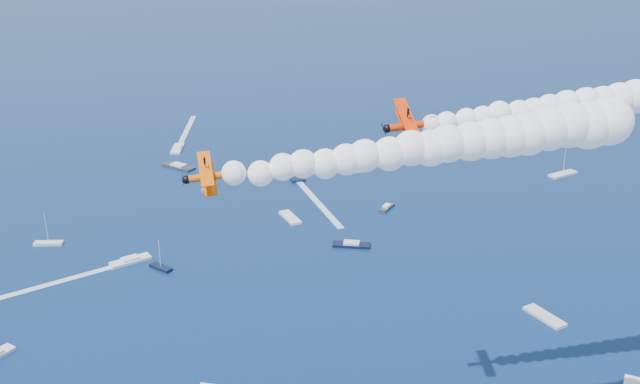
{
  "coord_description": "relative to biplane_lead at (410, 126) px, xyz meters",
  "views": [
    {
      "loc": [
        0.49,
        -79.75,
        87.35
      ],
      "look_at": [
        9.31,
        12.43,
        50.47
      ],
      "focal_mm": 42.66,
      "sensor_mm": 36.0,
      "label": 1
    }
  ],
  "objects": [
    {
      "name": "boat_wakes",
      "position": [
        -41.54,
        119.41,
        -56.47
      ],
      "size": [
        94.32,
        155.11,
        0.04
      ],
      "color": "white",
      "rests_on": "ground"
    },
    {
      "name": "biplane_trail",
      "position": [
        -27.19,
        -17.68,
        -0.07
      ],
      "size": [
        7.32,
        8.59,
        6.38
      ],
      "primitive_type": null,
      "rotation": [
        -0.25,
        0.07,
        3.24
      ],
      "color": "#F35D05"
    },
    {
      "name": "spectator_boats",
      "position": [
        -28.88,
        98.8,
        -56.15
      ],
      "size": [
        230.92,
        178.91,
        0.7
      ],
      "color": "black",
      "rests_on": "ground"
    },
    {
      "name": "smoke_trail_trail",
      "position": [
        -0.91,
        -15.17,
        1.91
      ],
      "size": [
        53.53,
        15.61,
        10.13
      ],
      "primitive_type": null,
      "rotation": [
        0.0,
        0.0,
        3.24
      ],
      "color": "white"
    },
    {
      "name": "smoke_trail_lead",
      "position": [
        26.3,
        2.35,
        1.98
      ],
      "size": [
        53.49,
        14.99,
        10.13
      ],
      "primitive_type": null,
      "rotation": [
        0.0,
        0.0,
        3.23
      ],
      "color": "white"
    },
    {
      "name": "biplane_lead",
      "position": [
        0.0,
        0.0,
        0.0
      ],
      "size": [
        8.66,
        10.6,
        8.86
      ],
      "primitive_type": null,
      "rotation": [
        -0.45,
        0.07,
        3.23
      ],
      "color": "#F12E05"
    }
  ]
}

